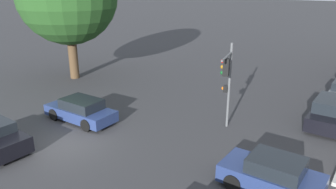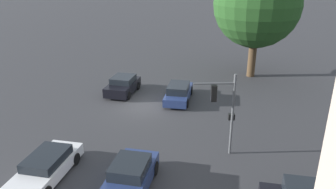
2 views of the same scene
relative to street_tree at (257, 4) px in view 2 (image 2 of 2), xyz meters
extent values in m
plane|color=#333335|center=(9.14, -8.31, -6.81)|extent=(300.00, 300.00, 0.00)
cylinder|color=#4C3823|center=(0.00, 0.00, -4.88)|extent=(0.75, 0.75, 3.86)
sphere|color=#234C1E|center=(0.00, 0.00, 0.02)|extent=(7.91, 7.91, 7.91)
cylinder|color=#515456|center=(14.89, -1.63, -4.44)|extent=(0.14, 0.14, 4.74)
cylinder|color=#515456|center=(15.14, -2.69, -2.57)|extent=(0.59, 2.14, 0.10)
cube|color=black|center=(15.14, -2.69, -3.12)|extent=(0.36, 0.36, 0.90)
sphere|color=red|center=(14.95, -2.73, -2.82)|extent=(0.20, 0.20, 0.20)
sphere|color=#99660F|center=(14.95, -2.73, -3.12)|extent=(0.20, 0.20, 0.20)
sphere|color=#0F511E|center=(14.95, -2.73, -3.42)|extent=(0.20, 0.20, 0.20)
cube|color=black|center=(14.72, -1.67, -4.60)|extent=(0.29, 0.39, 0.35)
sphere|color=orange|center=(14.58, -1.70, -4.60)|extent=(0.18, 0.18, 0.18)
cube|color=black|center=(6.94, -10.70, -6.24)|extent=(3.90, 2.08, 0.77)
cube|color=black|center=(6.79, -10.69, -5.61)|extent=(2.05, 1.78, 0.48)
cylinder|color=black|center=(8.16, -9.82, -6.49)|extent=(0.65, 0.24, 0.64)
cylinder|color=black|center=(8.09, -11.66, -6.49)|extent=(0.65, 0.24, 0.64)
cylinder|color=black|center=(5.79, -9.74, -6.49)|extent=(0.65, 0.24, 0.64)
cylinder|color=black|center=(5.72, -11.57, -6.49)|extent=(0.65, 0.24, 0.64)
cube|color=silver|center=(19.08, -10.61, -6.32)|extent=(4.68, 1.86, 0.62)
cube|color=black|center=(18.90, -10.61, -5.79)|extent=(2.44, 1.62, 0.45)
cylinder|color=black|center=(20.52, -11.48, -6.49)|extent=(0.64, 0.23, 0.64)
cylinder|color=black|center=(17.64, -9.74, -6.49)|extent=(0.64, 0.23, 0.64)
cylinder|color=black|center=(17.63, -11.45, -6.49)|extent=(0.64, 0.23, 0.64)
cube|color=navy|center=(18.90, -6.20, -6.25)|extent=(3.83, 1.86, 0.72)
cube|color=black|center=(19.05, -6.20, -5.62)|extent=(2.00, 1.62, 0.55)
cylinder|color=black|center=(17.71, -7.05, -6.45)|extent=(0.71, 0.22, 0.70)
cylinder|color=black|center=(17.72, -5.33, -6.45)|extent=(0.71, 0.22, 0.70)
cube|color=navy|center=(7.52, -5.84, -6.31)|extent=(4.42, 1.85, 0.62)
cube|color=black|center=(7.69, -5.84, -5.71)|extent=(2.31, 1.60, 0.57)
cylinder|color=black|center=(6.17, -6.69, -6.45)|extent=(0.71, 0.23, 0.70)
cylinder|color=black|center=(6.14, -5.04, -6.45)|extent=(0.71, 0.23, 0.70)
cylinder|color=black|center=(8.89, -6.64, -6.45)|extent=(0.71, 0.23, 0.70)
cylinder|color=black|center=(8.86, -4.99, -6.45)|extent=(0.71, 0.23, 0.70)
camera|label=1|loc=(21.91, -17.42, 0.94)|focal=35.00mm
camera|label=2|loc=(31.50, -1.86, 3.12)|focal=35.00mm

